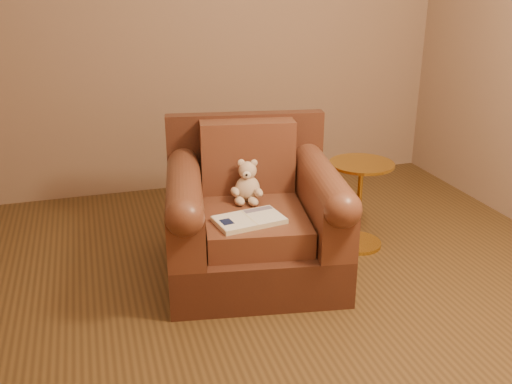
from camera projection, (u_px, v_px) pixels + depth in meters
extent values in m
plane|color=#543A1D|center=(272.00, 317.00, 2.88)|extent=(4.00, 4.00, 0.00)
cube|color=#917059|center=(189.00, 12.00, 4.17)|extent=(4.00, 0.02, 2.70)
cube|color=#492518|center=(254.00, 252.00, 3.26)|extent=(1.08, 1.04, 0.26)
cube|color=#492518|center=(245.00, 160.00, 3.47)|extent=(0.94, 0.25, 0.58)
cube|color=brown|center=(255.00, 223.00, 3.14)|extent=(0.65, 0.74, 0.14)
cube|color=brown|center=(248.00, 157.00, 3.34)|extent=(0.56, 0.24, 0.42)
cube|color=brown|center=(185.00, 213.00, 3.07)|extent=(0.32, 0.82, 0.30)
cube|color=brown|center=(322.00, 206.00, 3.15)|extent=(0.32, 0.82, 0.30)
cylinder|color=brown|center=(184.00, 187.00, 3.01)|extent=(0.32, 0.82, 0.19)
cylinder|color=brown|center=(323.00, 181.00, 3.10)|extent=(0.32, 0.82, 0.19)
ellipsoid|color=beige|center=(247.00, 188.00, 3.25)|extent=(0.14, 0.13, 0.15)
sphere|color=beige|center=(248.00, 170.00, 3.22)|extent=(0.10, 0.10, 0.10)
ellipsoid|color=beige|center=(241.00, 163.00, 3.21)|extent=(0.04, 0.02, 0.04)
ellipsoid|color=beige|center=(254.00, 163.00, 3.21)|extent=(0.04, 0.02, 0.04)
ellipsoid|color=beige|center=(247.00, 175.00, 3.18)|extent=(0.05, 0.03, 0.04)
sphere|color=black|center=(247.00, 175.00, 3.16)|extent=(0.01, 0.01, 0.01)
ellipsoid|color=beige|center=(235.00, 192.00, 3.20)|extent=(0.05, 0.09, 0.05)
ellipsoid|color=beige|center=(258.00, 192.00, 3.19)|extent=(0.05, 0.09, 0.05)
ellipsoid|color=beige|center=(240.00, 201.00, 3.19)|extent=(0.06, 0.09, 0.05)
ellipsoid|color=beige|center=(253.00, 201.00, 3.19)|extent=(0.06, 0.09, 0.05)
cube|color=beige|center=(249.00, 220.00, 2.97)|extent=(0.38, 0.27, 0.02)
cube|color=white|center=(234.00, 221.00, 2.93)|extent=(0.20, 0.24, 0.00)
cube|color=white|center=(264.00, 215.00, 3.01)|extent=(0.20, 0.24, 0.00)
cube|color=beige|center=(249.00, 217.00, 2.97)|extent=(0.04, 0.21, 0.00)
cube|color=#0F1638|center=(227.00, 222.00, 2.92)|extent=(0.07, 0.08, 0.00)
cube|color=slate|center=(258.00, 209.00, 3.07)|extent=(0.16, 0.07, 0.00)
cylinder|color=gold|center=(356.00, 243.00, 3.64)|extent=(0.32, 0.32, 0.02)
cylinder|color=gold|center=(359.00, 205.00, 3.54)|extent=(0.03, 0.03, 0.51)
cylinder|color=gold|center=(362.00, 164.00, 3.45)|extent=(0.39, 0.39, 0.02)
cylinder|color=gold|center=(362.00, 166.00, 3.45)|extent=(0.03, 0.03, 0.02)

